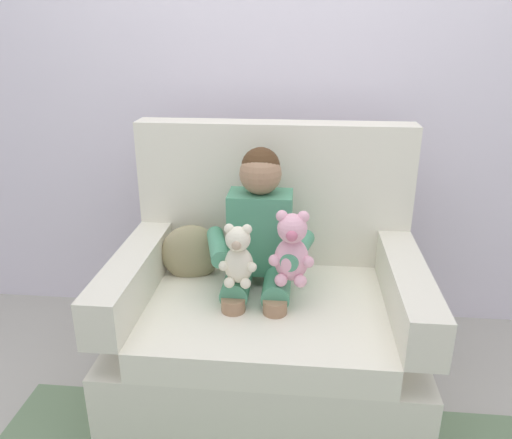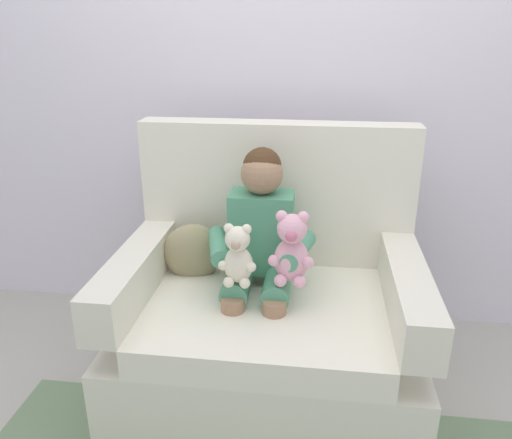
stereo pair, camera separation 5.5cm
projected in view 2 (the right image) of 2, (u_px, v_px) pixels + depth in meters
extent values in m
plane|color=#ADA89E|center=(267.00, 388.00, 2.19)|extent=(8.00, 8.00, 0.00)
cube|color=silver|center=(285.00, 68.00, 2.39)|extent=(6.00, 0.10, 2.60)
cube|color=silver|center=(267.00, 356.00, 2.13)|extent=(1.21, 0.88, 0.34)
cube|color=white|center=(266.00, 318.00, 1.98)|extent=(0.93, 0.74, 0.12)
cube|color=silver|center=(277.00, 193.00, 2.25)|extent=(1.21, 0.14, 0.64)
cube|color=silver|center=(133.00, 276.00, 1.99)|extent=(0.14, 0.74, 0.18)
cube|color=silver|center=(408.00, 293.00, 1.86)|extent=(0.14, 0.74, 0.18)
cube|color=#4C9370|center=(262.00, 232.00, 2.07)|extent=(0.26, 0.16, 0.34)
sphere|color=#9E7556|center=(262.00, 174.00, 1.98)|extent=(0.17, 0.17, 0.17)
sphere|color=#472D19|center=(262.00, 167.00, 1.98)|extent=(0.16, 0.16, 0.16)
cylinder|color=#4C9370|center=(238.00, 282.00, 2.02)|extent=(0.11, 0.26, 0.11)
cylinder|color=#9E7556|center=(233.00, 331.00, 1.96)|extent=(0.09, 0.09, 0.30)
cylinder|color=#4C9370|center=(277.00, 284.00, 2.00)|extent=(0.11, 0.26, 0.11)
cylinder|color=#9E7556|center=(274.00, 334.00, 1.94)|extent=(0.09, 0.09, 0.30)
cylinder|color=#4C9370|center=(218.00, 246.00, 1.99)|extent=(0.13, 0.27, 0.07)
cylinder|color=#4C9370|center=(299.00, 250.00, 1.95)|extent=(0.13, 0.27, 0.07)
ellipsoid|color=#EAA8BC|center=(291.00, 260.00, 1.89)|extent=(0.13, 0.11, 0.17)
sphere|color=#EAA8BC|center=(292.00, 229.00, 1.83)|extent=(0.11, 0.11, 0.11)
sphere|color=#CC6684|center=(291.00, 236.00, 1.79)|extent=(0.04, 0.04, 0.04)
sphere|color=#EAA8BC|center=(282.00, 216.00, 1.82)|extent=(0.04, 0.04, 0.04)
sphere|color=#EAA8BC|center=(274.00, 261.00, 1.86)|extent=(0.04, 0.04, 0.04)
sphere|color=#EAA8BC|center=(280.00, 280.00, 1.87)|extent=(0.05, 0.05, 0.05)
sphere|color=#EAA8BC|center=(303.00, 217.00, 1.81)|extent=(0.04, 0.04, 0.04)
sphere|color=#EAA8BC|center=(308.00, 263.00, 1.84)|extent=(0.04, 0.04, 0.04)
sphere|color=#EAA8BC|center=(300.00, 282.00, 1.86)|extent=(0.05, 0.05, 0.05)
ellipsoid|color=silver|center=(238.00, 265.00, 1.88)|extent=(0.11, 0.09, 0.15)
sphere|color=silver|center=(238.00, 239.00, 1.83)|extent=(0.09, 0.09, 0.09)
sphere|color=tan|center=(236.00, 245.00, 1.79)|extent=(0.04, 0.04, 0.04)
sphere|color=silver|center=(229.00, 228.00, 1.83)|extent=(0.04, 0.04, 0.04)
sphere|color=silver|center=(223.00, 265.00, 1.86)|extent=(0.04, 0.04, 0.04)
sphere|color=silver|center=(229.00, 282.00, 1.86)|extent=(0.04, 0.04, 0.04)
sphere|color=silver|center=(247.00, 229.00, 1.82)|extent=(0.04, 0.04, 0.04)
sphere|color=silver|center=(251.00, 267.00, 1.84)|extent=(0.04, 0.04, 0.04)
sphere|color=silver|center=(245.00, 283.00, 1.86)|extent=(0.04, 0.04, 0.04)
ellipsoid|color=#998C66|center=(193.00, 252.00, 2.18)|extent=(0.28, 0.17, 0.26)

